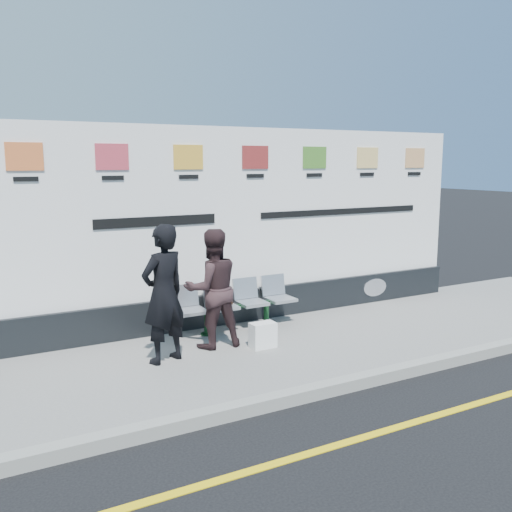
{
  "coord_description": "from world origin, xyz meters",
  "views": [
    {
      "loc": [
        -3.79,
        -3.94,
        2.61
      ],
      "look_at": [
        0.19,
        3.19,
        1.25
      ],
      "focal_mm": 40.0,
      "sensor_mm": 36.0,
      "label": 1
    }
  ],
  "objects_px": {
    "woman_left": "(164,294)",
    "billboard": "(253,238)",
    "woman_right": "(212,289)",
    "bench": "(237,317)"
  },
  "relations": [
    {
      "from": "woman_left",
      "to": "billboard",
      "type": "bearing_deg",
      "value": -167.23
    },
    {
      "from": "billboard",
      "to": "woman_right",
      "type": "xyz_separation_m",
      "value": [
        -1.17,
        -0.99,
        -0.49
      ]
    },
    {
      "from": "woman_left",
      "to": "woman_right",
      "type": "bearing_deg",
      "value": 177.9
    },
    {
      "from": "woman_right",
      "to": "bench",
      "type": "bearing_deg",
      "value": -136.8
    },
    {
      "from": "billboard",
      "to": "woman_left",
      "type": "relative_size",
      "value": 4.59
    },
    {
      "from": "woman_left",
      "to": "bench",
      "type": "bearing_deg",
      "value": -171.25
    },
    {
      "from": "bench",
      "to": "woman_left",
      "type": "xyz_separation_m",
      "value": [
        -1.42,
        -0.77,
        0.67
      ]
    },
    {
      "from": "billboard",
      "to": "woman_left",
      "type": "distance_m",
      "value": 2.34
    },
    {
      "from": "bench",
      "to": "woman_left",
      "type": "distance_m",
      "value": 1.75
    },
    {
      "from": "billboard",
      "to": "woman_right",
      "type": "height_order",
      "value": "billboard"
    }
  ]
}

